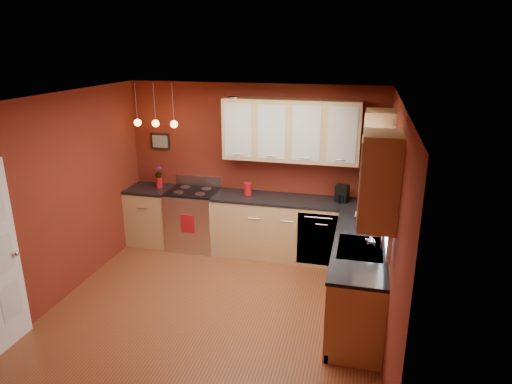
% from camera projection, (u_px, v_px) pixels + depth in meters
% --- Properties ---
extents(floor, '(4.20, 4.20, 0.00)m').
position_uv_depth(floor, '(213.00, 313.00, 5.60)').
color(floor, brown).
rests_on(floor, ground).
extents(ceiling, '(4.00, 4.20, 0.02)m').
position_uv_depth(ceiling, '(205.00, 99.00, 4.79)').
color(ceiling, beige).
rests_on(ceiling, wall_back).
extents(wall_back, '(4.00, 0.02, 2.60)m').
position_uv_depth(wall_back, '(254.00, 168.00, 7.13)').
color(wall_back, maroon).
rests_on(wall_back, floor).
extents(wall_front, '(4.00, 0.02, 2.60)m').
position_uv_depth(wall_front, '(112.00, 317.00, 3.26)').
color(wall_front, maroon).
rests_on(wall_front, floor).
extents(wall_left, '(0.02, 4.20, 2.60)m').
position_uv_depth(wall_left, '(56.00, 201.00, 5.65)').
color(wall_left, maroon).
rests_on(wall_left, floor).
extents(wall_right, '(0.02, 4.20, 2.60)m').
position_uv_depth(wall_right, '(391.00, 231.00, 4.74)').
color(wall_right, maroon).
rests_on(wall_right, floor).
extents(base_cabinets_back_left, '(0.70, 0.60, 0.90)m').
position_uv_depth(base_cabinets_back_left, '(152.00, 216.00, 7.49)').
color(base_cabinets_back_left, tan).
rests_on(base_cabinets_back_left, floor).
extents(base_cabinets_back_right, '(2.54, 0.60, 0.90)m').
position_uv_depth(base_cabinets_back_right, '(295.00, 230.00, 6.96)').
color(base_cabinets_back_right, tan).
rests_on(base_cabinets_back_right, floor).
extents(base_cabinets_right, '(0.60, 2.10, 0.90)m').
position_uv_depth(base_cabinets_right, '(358.00, 279.00, 5.49)').
color(base_cabinets_right, tan).
rests_on(base_cabinets_right, floor).
extents(counter_back_left, '(0.70, 0.62, 0.04)m').
position_uv_depth(counter_back_left, '(150.00, 189.00, 7.35)').
color(counter_back_left, black).
rests_on(counter_back_left, base_cabinets_back_left).
extents(counter_back_right, '(2.54, 0.62, 0.04)m').
position_uv_depth(counter_back_right, '(296.00, 201.00, 6.81)').
color(counter_back_right, black).
rests_on(counter_back_right, base_cabinets_back_right).
extents(counter_right, '(0.62, 2.10, 0.04)m').
position_uv_depth(counter_right, '(360.00, 244.00, 5.35)').
color(counter_right, black).
rests_on(counter_right, base_cabinets_right).
extents(gas_range, '(0.76, 0.64, 1.11)m').
position_uv_depth(gas_range, '(194.00, 218.00, 7.32)').
color(gas_range, silver).
rests_on(gas_range, floor).
extents(dishwasher_front, '(0.60, 0.02, 0.80)m').
position_uv_depth(dishwasher_front, '(318.00, 240.00, 6.61)').
color(dishwasher_front, silver).
rests_on(dishwasher_front, base_cabinets_back_right).
extents(sink, '(0.50, 0.70, 0.33)m').
position_uv_depth(sink, '(360.00, 250.00, 5.21)').
color(sink, '#95969B').
rests_on(sink, counter_right).
extents(window, '(0.06, 1.02, 1.22)m').
position_uv_depth(window, '(391.00, 187.00, 4.91)').
color(window, white).
rests_on(window, wall_right).
extents(upper_cabinets_back, '(2.00, 0.35, 0.90)m').
position_uv_depth(upper_cabinets_back, '(291.00, 130.00, 6.63)').
color(upper_cabinets_back, tan).
rests_on(upper_cabinets_back, wall_back).
extents(upper_cabinets_right, '(0.35, 1.95, 0.90)m').
position_uv_depth(upper_cabinets_right, '(379.00, 162.00, 4.88)').
color(upper_cabinets_right, tan).
rests_on(upper_cabinets_right, wall_right).
extents(wall_picture, '(0.32, 0.03, 0.26)m').
position_uv_depth(wall_picture, '(160.00, 141.00, 7.36)').
color(wall_picture, black).
rests_on(wall_picture, wall_back).
extents(pendant_lights, '(0.71, 0.11, 0.66)m').
position_uv_depth(pendant_lights, '(156.00, 123.00, 6.92)').
color(pendant_lights, '#95969B').
rests_on(pendant_lights, ceiling).
extents(red_canister, '(0.13, 0.13, 0.19)m').
position_uv_depth(red_canister, '(248.00, 189.00, 6.97)').
color(red_canister, '#A01117').
rests_on(red_canister, counter_back_right).
extents(red_vase, '(0.11, 0.11, 0.17)m').
position_uv_depth(red_vase, '(159.00, 182.00, 7.34)').
color(red_vase, '#A01117').
rests_on(red_vase, counter_back_left).
extents(flowers, '(0.14, 0.14, 0.20)m').
position_uv_depth(flowers, '(158.00, 173.00, 7.29)').
color(flowers, '#A01117').
rests_on(flowers, red_vase).
extents(coffee_maker, '(0.21, 0.21, 0.26)m').
position_uv_depth(coffee_maker, '(342.00, 194.00, 6.67)').
color(coffee_maker, black).
rests_on(coffee_maker, counter_back_right).
extents(soap_pump, '(0.11, 0.11, 0.21)m').
position_uv_depth(soap_pump, '(370.00, 243.00, 5.08)').
color(soap_pump, silver).
rests_on(soap_pump, counter_right).
extents(dish_towel, '(0.22, 0.01, 0.29)m').
position_uv_depth(dish_towel, '(187.00, 224.00, 7.00)').
color(dish_towel, '#A01117').
rests_on(dish_towel, gas_range).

